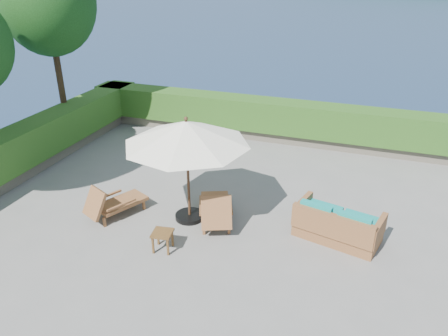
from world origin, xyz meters
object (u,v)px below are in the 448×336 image
(lounge_right, at_px, (216,208))
(side_table, at_px, (162,235))
(lounge_left, at_px, (113,203))
(patio_umbrella, at_px, (186,134))
(wicker_loveseat, at_px, (337,226))

(lounge_right, height_order, side_table, lounge_right)
(lounge_left, relative_size, side_table, 3.40)
(patio_umbrella, distance_m, wicker_loveseat, 3.77)
(patio_umbrella, distance_m, lounge_right, 1.84)
(lounge_right, relative_size, wicker_loveseat, 0.89)
(patio_umbrella, height_order, lounge_right, patio_umbrella)
(side_table, bearing_deg, wicker_loveseat, 25.21)
(wicker_loveseat, bearing_deg, side_table, -141.14)
(patio_umbrella, relative_size, side_table, 6.94)
(lounge_right, relative_size, side_table, 3.76)
(patio_umbrella, height_order, lounge_left, patio_umbrella)
(wicker_loveseat, bearing_deg, patio_umbrella, -161.77)
(side_table, bearing_deg, lounge_right, 63.03)
(lounge_left, height_order, lounge_right, lounge_right)
(patio_umbrella, height_order, side_table, patio_umbrella)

